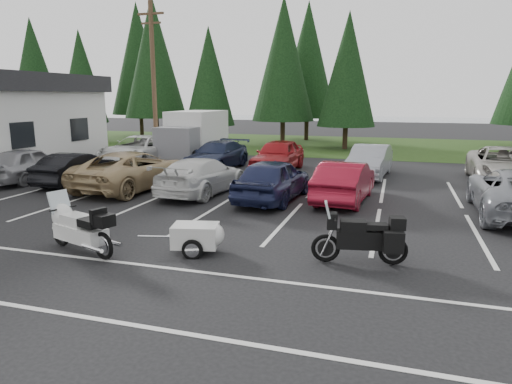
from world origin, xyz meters
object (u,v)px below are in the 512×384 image
Objects in this scene: car_near_0 at (27,164)px; car_far_3 at (370,161)px; car_near_5 at (345,181)px; car_far_0 at (140,150)px; car_far_4 at (504,166)px; touring_motorcycle at (80,224)px; utility_pole at (154,80)px; car_far_1 at (217,155)px; car_near_4 at (273,179)px; cargo_trailer at (196,239)px; adventure_motorcycle at (360,233)px; box_truck at (191,136)px; car_far_2 at (278,155)px; car_near_3 at (202,176)px; car_near_2 at (133,170)px; car_near_1 at (76,168)px.

car_near_0 reaches higher than car_far_3.
car_far_0 is at bearing -21.17° from car_near_5.
car_far_4 reaches higher than touring_motorcycle.
car_near_0 is (-2.23, -7.69, -3.92)m from utility_pole.
car_far_1 is at bearing -174.81° from car_far_3.
car_near_4 is 0.80× the size of car_far_4.
cargo_trailer is at bearing 91.33° from car_near_4.
car_near_5 is (14.13, 0.10, -0.04)m from car_near_0.
utility_pole is at bearing 88.30° from car_far_0.
car_far_1 is 1.88× the size of touring_motorcycle.
adventure_motorcycle is (15.18, -6.24, -0.04)m from car_near_0.
touring_motorcycle is at bearing -74.30° from box_truck.
car_near_4 is 11.48m from car_far_0.
adventure_motorcycle is at bearing 29.11° from touring_motorcycle.
utility_pole reaches higher than adventure_motorcycle.
car_far_1 is (4.62, -1.92, -3.98)m from utility_pole.
car_far_2 is (7.94, 0.14, -0.00)m from car_far_0.
box_truck is 11.45m from car_near_4.
box_truck is at bearing 14.04° from utility_pole.
touring_motorcycle reaches higher than car_near_5.
box_truck reaches higher than car_far_3.
box_truck is 9.49m from car_near_3.
car_near_3 is 8.94m from car_far_0.
car_far_2 is 1.98× the size of adventure_motorcycle.
car_near_2 is (1.30, -8.36, -0.66)m from box_truck.
car_near_5 is (8.60, 0.27, -0.06)m from car_near_2.
box_truck is at bearing 102.33° from cargo_trailer.
car_near_3 is at bearing 108.40° from touring_motorcycle.
car_far_0 reaches higher than car_near_4.
adventure_motorcycle is (10.94, -14.43, -0.72)m from box_truck.
car_far_3 is 0.79× the size of car_far_4.
car_far_4 is at bearing 0.14° from car_far_0.
car_far_4 is at bearing -154.11° from car_near_2.
car_near_2 is 0.97× the size of car_far_0.
car_near_1 is 9.62m from car_far_2.
car_far_1 is at bearing -143.79° from car_near_0.
box_truck is 1.22× the size of car_near_4.
car_near_3 is 0.85× the size of car_far_4.
car_near_0 is at bearing -0.54° from car_near_1.
car_far_2 is at bearing 102.58° from adventure_motorcycle.
car_far_0 is at bearing -177.77° from car_far_1.
box_truck is at bearing 141.65° from car_far_1.
adventure_motorcycle is (9.65, -6.07, -0.06)m from car_near_2.
car_far_2 is 10.31m from car_far_4.
car_near_3 is 0.84× the size of car_far_0.
utility_pole is at bearing -62.32° from car_near_2.
car_near_4 reaches higher than car_near_5.
car_far_4 is (10.30, -0.56, -0.01)m from car_far_2.
car_near_5 is 7.36m from cargo_trailer.
box_truck is 0.97× the size of car_far_4.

